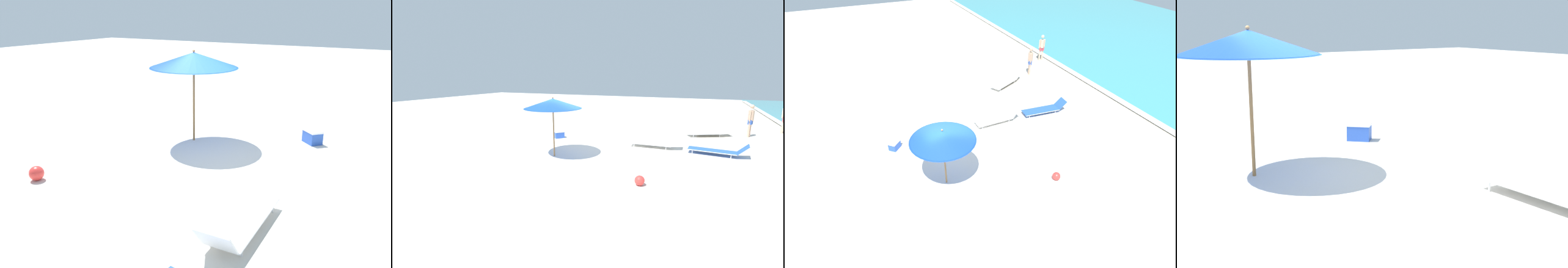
# 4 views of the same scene
# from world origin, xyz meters

# --- Properties ---
(ground_plane) EXTENTS (60.00, 60.00, 0.16)m
(ground_plane) POSITION_xyz_m (-0.00, 0.01, -0.08)
(ground_plane) COLOR silver
(beach_umbrella) EXTENTS (2.33, 2.33, 2.46)m
(beach_umbrella) POSITION_xyz_m (0.98, -0.58, 2.18)
(beach_umbrella) COLOR olive
(beach_umbrella) RESTS_ON ground_plane
(sun_lounger_under_umbrella) EXTENTS (1.56, 2.36, 0.49)m
(sun_lounger_under_umbrella) POSITION_xyz_m (-5.42, 5.45, 0.20)
(sun_lounger_under_umbrella) COLOR white
(sun_lounger_under_umbrella) RESTS_ON ground_plane
(sun_lounger_beside_umbrella) EXTENTS (0.82, 2.33, 0.57)m
(sun_lounger_beside_umbrella) POSITION_xyz_m (-1.77, 5.69, 0.21)
(sun_lounger_beside_umbrella) COLOR blue
(sun_lounger_beside_umbrella) RESTS_ON ground_plane
(sun_lounger_near_water_left) EXTENTS (0.66, 2.21, 0.62)m
(sun_lounger_near_water_left) POSITION_xyz_m (-1.96, 3.10, 0.22)
(sun_lounger_near_water_left) COLOR white
(sun_lounger_near_water_left) RESTS_ON ground_plane
(beachgoer_wading_adult) EXTENTS (0.42, 0.29, 1.76)m
(beachgoer_wading_adult) POSITION_xyz_m (-6.08, 7.45, 1.00)
(beachgoer_wading_adult) COLOR tan
(beachgoer_wading_adult) RESTS_ON ground_plane
(beachgoer_shoreline_child) EXTENTS (0.27, 0.45, 1.76)m
(beachgoer_shoreline_child) POSITION_xyz_m (-7.81, 9.45, 1.00)
(beachgoer_shoreline_child) COLOR beige
(beachgoer_shoreline_child) RESTS_ON ground_plane
(beach_ball) EXTENTS (0.31, 0.31, 0.31)m
(beach_ball) POSITION_xyz_m (2.57, 3.31, 0.16)
(beach_ball) COLOR red
(beach_ball) RESTS_ON ground_plane
(cooler_box) EXTENTS (0.61, 0.60, 0.37)m
(cooler_box) POSITION_xyz_m (-1.91, -1.94, 0.19)
(cooler_box) COLOR blue
(cooler_box) RESTS_ON ground_plane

